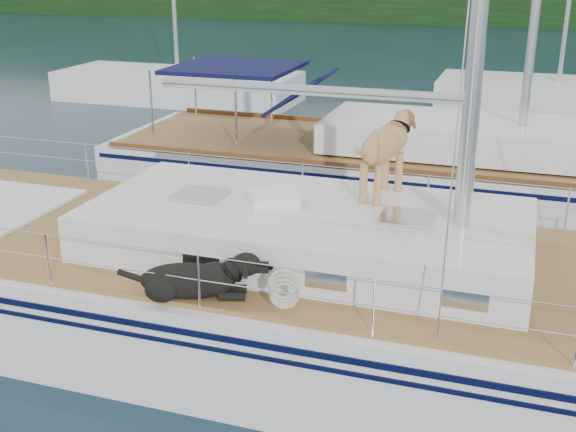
% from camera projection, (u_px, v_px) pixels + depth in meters
% --- Properties ---
extents(ground, '(120.00, 120.00, 0.00)m').
position_uv_depth(ground, '(247.00, 332.00, 9.43)').
color(ground, black).
rests_on(ground, ground).
extents(shore_bank, '(92.00, 1.00, 1.20)m').
position_uv_depth(shore_bank, '(490.00, 15.00, 50.38)').
color(shore_bank, '#595147').
rests_on(shore_bank, ground).
extents(main_sailboat, '(12.00, 3.87, 14.01)m').
position_uv_depth(main_sailboat, '(253.00, 285.00, 9.17)').
color(main_sailboat, white).
rests_on(main_sailboat, ground).
extents(neighbor_sailboat, '(11.00, 3.50, 13.30)m').
position_uv_depth(neighbor_sailboat, '(394.00, 172.00, 14.13)').
color(neighbor_sailboat, white).
rests_on(neighbor_sailboat, ground).
extents(bg_boat_west, '(8.00, 3.00, 11.65)m').
position_uv_depth(bg_boat_west, '(178.00, 87.00, 24.14)').
color(bg_boat_west, white).
rests_on(bg_boat_west, ground).
extents(bg_boat_center, '(7.20, 3.00, 11.65)m').
position_uv_depth(bg_boat_center, '(557.00, 98.00, 22.34)').
color(bg_boat_center, white).
rests_on(bg_boat_center, ground).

